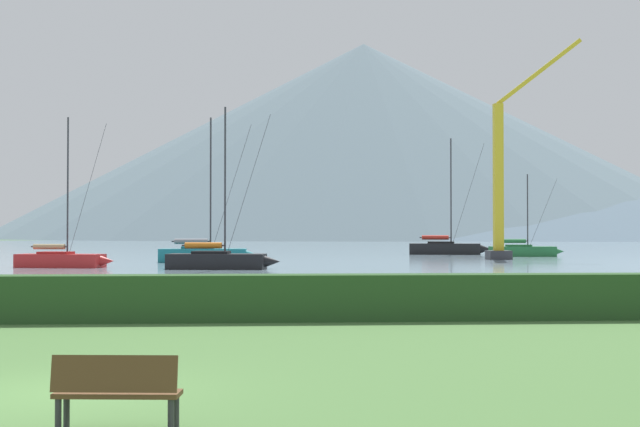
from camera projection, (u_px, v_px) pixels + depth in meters
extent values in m
plane|color=#477038|center=(57.00, 393.00, 13.74)|extent=(1000.00, 1000.00, 0.00)
cube|color=gray|center=(243.00, 247.00, 150.42)|extent=(320.00, 246.00, 0.00)
cube|color=#284C23|center=(148.00, 298.00, 24.73)|extent=(80.00, 1.20, 1.27)
cube|color=#19707A|center=(203.00, 256.00, 73.27)|extent=(7.02, 2.53, 1.10)
cone|color=#19707A|center=(252.00, 255.00, 73.45)|extent=(1.21, 0.95, 0.93)
cube|color=#16646E|center=(198.00, 251.00, 73.26)|extent=(2.62, 1.72, 0.70)
cylinder|color=#333338|center=(211.00, 186.00, 73.41)|extent=(0.14, 0.14, 11.17)
cylinder|color=#333338|center=(191.00, 241.00, 73.25)|extent=(3.14, 0.18, 0.12)
cylinder|color=gray|center=(191.00, 241.00, 73.25)|extent=(2.67, 0.49, 0.44)
cylinder|color=#333338|center=(231.00, 190.00, 73.48)|extent=(3.32, 0.10, 10.62)
cube|color=black|center=(445.00, 249.00, 99.13)|extent=(8.04, 4.37, 1.20)
cone|color=black|center=(486.00, 249.00, 98.36)|extent=(1.52, 1.30, 1.02)
cube|color=black|center=(441.00, 245.00, 99.22)|extent=(3.19, 2.46, 0.76)
cylinder|color=#333338|center=(451.00, 193.00, 99.14)|extent=(0.15, 0.15, 12.10)
cylinder|color=#333338|center=(435.00, 237.00, 99.34)|extent=(3.37, 0.95, 0.13)
cylinder|color=red|center=(435.00, 237.00, 99.34)|extent=(2.95, 1.16, 0.48)
cylinder|color=#333338|center=(468.00, 196.00, 98.82)|extent=(3.54, 0.90, 11.50)
cube|color=#236B38|center=(522.00, 251.00, 90.80)|extent=(6.51, 2.52, 1.01)
cone|color=#236B38|center=(559.00, 251.00, 90.85)|extent=(1.14, 0.91, 0.86)
cube|color=#206032|center=(519.00, 248.00, 90.81)|extent=(2.46, 1.66, 0.64)
cylinder|color=#333338|center=(528.00, 213.00, 90.89)|extent=(0.13, 0.13, 7.73)
cylinder|color=#333338|center=(513.00, 241.00, 90.81)|extent=(2.89, 0.26, 0.11)
cylinder|color=#2D7542|center=(513.00, 241.00, 90.81)|extent=(2.47, 0.53, 0.40)
cylinder|color=#333338|center=(543.00, 214.00, 90.91)|extent=(3.04, 0.18, 7.35)
cube|color=red|center=(60.00, 261.00, 62.54)|extent=(6.21, 3.24, 0.93)
cone|color=red|center=(107.00, 261.00, 62.03)|extent=(1.16, 0.99, 0.79)
cube|color=#A52020|center=(56.00, 256.00, 62.59)|extent=(2.45, 1.85, 0.59)
cylinder|color=#333338|center=(68.00, 189.00, 62.56)|extent=(0.12, 0.12, 9.91)
cylinder|color=#333338|center=(49.00, 247.00, 62.68)|extent=(2.62, 0.66, 0.10)
cylinder|color=tan|center=(49.00, 247.00, 62.68)|extent=(2.29, 0.84, 0.37)
cylinder|color=#333338|center=(87.00, 192.00, 62.35)|extent=(2.75, 0.62, 9.42)
cube|color=black|center=(217.00, 261.00, 59.79)|extent=(6.68, 3.11, 1.01)
cone|color=black|center=(272.00, 262.00, 59.50)|extent=(1.21, 1.01, 0.86)
cube|color=black|center=(211.00, 256.00, 59.82)|extent=(2.59, 1.87, 0.64)
cylinder|color=#333338|center=(225.00, 184.00, 59.85)|extent=(0.13, 0.13, 10.20)
cylinder|color=#333338|center=(203.00, 245.00, 59.88)|extent=(2.88, 0.53, 0.11)
cylinder|color=orange|center=(203.00, 245.00, 59.88)|extent=(2.49, 0.75, 0.40)
cylinder|color=#333338|center=(248.00, 187.00, 59.73)|extent=(3.03, 0.47, 9.70)
cube|color=brown|center=(118.00, 394.00, 11.15)|extent=(1.58, 0.59, 0.06)
cube|color=brown|center=(114.00, 374.00, 10.97)|extent=(1.55, 0.27, 0.45)
cylinder|color=#333338|center=(176.00, 410.00, 11.29)|extent=(0.08, 0.08, 0.45)
cylinder|color=#333338|center=(67.00, 409.00, 11.33)|extent=(0.08, 0.08, 0.45)
cylinder|color=#333338|center=(171.00, 415.00, 10.96)|extent=(0.08, 0.08, 0.45)
cylinder|color=#333338|center=(58.00, 414.00, 11.00)|extent=(0.08, 0.08, 0.45)
cube|color=#333338|center=(499.00, 255.00, 80.88)|extent=(2.00, 2.00, 0.80)
cube|color=gold|center=(498.00, 177.00, 81.02)|extent=(0.80, 0.80, 13.19)
cube|color=gold|center=(539.00, 72.00, 81.47)|extent=(7.81, 0.36, 6.14)
cone|color=#4C6070|center=(481.00, 193.00, 379.66)|extent=(299.17, 299.17, 37.74)
cone|color=slate|center=(470.00, 189.00, 418.51)|extent=(345.78, 345.78, 45.14)
cone|color=slate|center=(364.00, 141.00, 393.10)|extent=(315.51, 315.51, 84.58)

